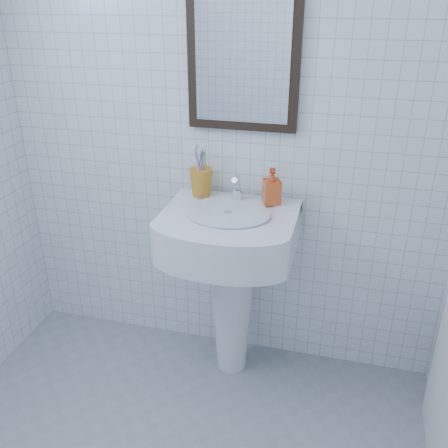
# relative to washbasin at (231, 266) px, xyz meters

# --- Properties ---
(wall_back) EXTENTS (2.20, 0.02, 2.50)m
(wall_back) POSITION_rel_washbasin_xyz_m (-0.10, 0.21, 0.63)
(wall_back) COLOR white
(wall_back) RESTS_ON ground
(washbasin) EXTENTS (0.60, 0.44, 0.93)m
(washbasin) POSITION_rel_washbasin_xyz_m (0.00, 0.00, 0.00)
(washbasin) COLOR white
(washbasin) RESTS_ON ground
(faucet) EXTENTS (0.05, 0.11, 0.13)m
(faucet) POSITION_rel_washbasin_xyz_m (-0.00, 0.11, 0.35)
(faucet) COLOR silver
(faucet) RESTS_ON washbasin
(toothbrush_cup) EXTENTS (0.12, 0.12, 0.13)m
(toothbrush_cup) POSITION_rel_washbasin_xyz_m (-0.18, 0.12, 0.37)
(toothbrush_cup) COLOR #C67B20
(toothbrush_cup) RESTS_ON washbasin
(soap_dispenser) EXTENTS (0.10, 0.10, 0.17)m
(soap_dispenser) POSITION_rel_washbasin_xyz_m (0.16, 0.11, 0.38)
(soap_dispenser) COLOR red
(soap_dispenser) RESTS_ON washbasin
(wall_mirror) EXTENTS (0.50, 0.04, 0.62)m
(wall_mirror) POSITION_rel_washbasin_xyz_m (-0.00, 0.19, 0.93)
(wall_mirror) COLOR black
(wall_mirror) RESTS_ON wall_back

